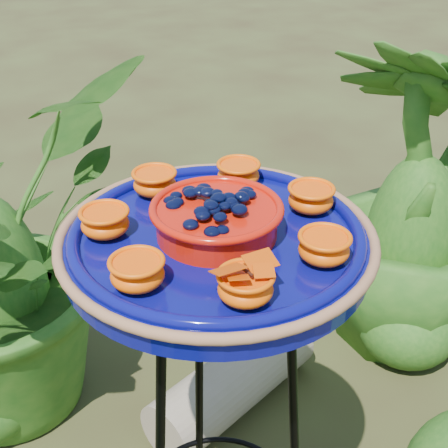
# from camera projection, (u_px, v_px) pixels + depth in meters

# --- Properties ---
(tripod_stand) EXTENTS (0.37, 0.37, 0.89)m
(tripod_stand) POSITION_uv_depth(u_px,v_px,m) (218.00, 421.00, 1.11)
(tripod_stand) COLOR black
(tripod_stand) RESTS_ON ground
(feeder_dish) EXTENTS (0.52, 0.52, 0.11)m
(feeder_dish) POSITION_uv_depth(u_px,v_px,m) (217.00, 236.00, 0.91)
(feeder_dish) COLOR #080A61
(feeder_dish) RESTS_ON tripod_stand
(driftwood_log) EXTENTS (0.57, 0.37, 0.18)m
(driftwood_log) POSITION_uv_depth(u_px,v_px,m) (233.00, 382.00, 1.81)
(driftwood_log) COLOR gray
(driftwood_log) RESTS_ON ground
(shrub_back_right) EXTENTS (0.78, 0.78, 1.01)m
(shrub_back_right) POSITION_uv_depth(u_px,v_px,m) (417.00, 200.00, 1.90)
(shrub_back_right) COLOR #1F5115
(shrub_back_right) RESTS_ON ground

